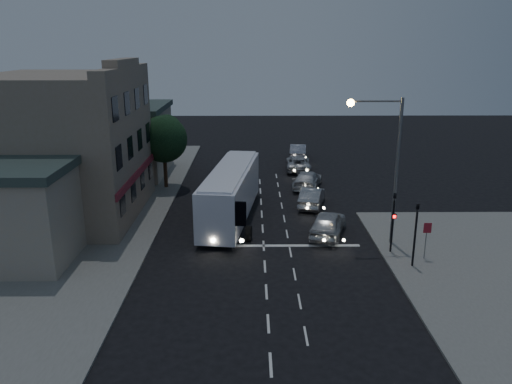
{
  "coord_description": "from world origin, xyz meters",
  "views": [
    {
      "loc": [
        -0.72,
        -26.83,
        12.15
      ],
      "look_at": [
        -0.44,
        6.37,
        2.2
      ],
      "focal_mm": 35.0,
      "sensor_mm": 36.0,
      "label": 1
    }
  ],
  "objects_px": {
    "tour_bus": "(231,192)",
    "street_tree": "(164,137)",
    "traffic_signal_side": "(416,227)",
    "streetlight": "(387,155)",
    "traffic_signal_main": "(393,215)",
    "car_sedan_a": "(312,197)",
    "regulatory_sign": "(427,235)",
    "car_sedan_b": "(307,179)",
    "car_sedan_c": "(298,163)",
    "car_extra": "(298,151)",
    "car_suv": "(328,223)"
  },
  "relations": [
    {
      "from": "regulatory_sign",
      "to": "car_sedan_b",
      "type": "bearing_deg",
      "value": 108.75
    },
    {
      "from": "car_extra",
      "to": "traffic_signal_main",
      "type": "relative_size",
      "value": 1.19
    },
    {
      "from": "car_suv",
      "to": "car_sedan_b",
      "type": "distance_m",
      "value": 11.24
    },
    {
      "from": "tour_bus",
      "to": "regulatory_sign",
      "type": "distance_m",
      "value": 13.65
    },
    {
      "from": "regulatory_sign",
      "to": "traffic_signal_main",
      "type": "bearing_deg",
      "value": 149.16
    },
    {
      "from": "streetlight",
      "to": "tour_bus",
      "type": "bearing_deg",
      "value": 152.94
    },
    {
      "from": "street_tree",
      "to": "traffic_signal_main",
      "type": "bearing_deg",
      "value": -42.03
    },
    {
      "from": "traffic_signal_main",
      "to": "car_sedan_a",
      "type": "bearing_deg",
      "value": 112.19
    },
    {
      "from": "tour_bus",
      "to": "car_sedan_b",
      "type": "relative_size",
      "value": 2.46
    },
    {
      "from": "regulatory_sign",
      "to": "streetlight",
      "type": "height_order",
      "value": "streetlight"
    },
    {
      "from": "car_sedan_a",
      "to": "car_sedan_c",
      "type": "bearing_deg",
      "value": -75.64
    },
    {
      "from": "car_sedan_c",
      "to": "car_extra",
      "type": "distance_m",
      "value": 5.24
    },
    {
      "from": "tour_bus",
      "to": "car_extra",
      "type": "distance_m",
      "value": 20.44
    },
    {
      "from": "car_sedan_b",
      "to": "car_extra",
      "type": "bearing_deg",
      "value": -75.81
    },
    {
      "from": "streetlight",
      "to": "traffic_signal_main",
      "type": "bearing_deg",
      "value": -79.8
    },
    {
      "from": "street_tree",
      "to": "car_extra",
      "type": "bearing_deg",
      "value": 42.29
    },
    {
      "from": "regulatory_sign",
      "to": "traffic_signal_side",
      "type": "bearing_deg",
      "value": -136.08
    },
    {
      "from": "car_sedan_c",
      "to": "traffic_signal_main",
      "type": "bearing_deg",
      "value": 103.58
    },
    {
      "from": "car_extra",
      "to": "street_tree",
      "type": "distance_m",
      "value": 17.32
    },
    {
      "from": "car_sedan_b",
      "to": "street_tree",
      "type": "distance_m",
      "value": 12.88
    },
    {
      "from": "car_sedan_b",
      "to": "traffic_signal_main",
      "type": "xyz_separation_m",
      "value": [
        3.49,
        -14.26,
        1.69
      ]
    },
    {
      "from": "car_suv",
      "to": "traffic_signal_side",
      "type": "bearing_deg",
      "value": 146.85
    },
    {
      "from": "traffic_signal_side",
      "to": "regulatory_sign",
      "type": "bearing_deg",
      "value": 43.92
    },
    {
      "from": "car_sedan_a",
      "to": "car_extra",
      "type": "relative_size",
      "value": 0.92
    },
    {
      "from": "traffic_signal_side",
      "to": "streetlight",
      "type": "distance_m",
      "value": 4.84
    },
    {
      "from": "traffic_signal_main",
      "to": "regulatory_sign",
      "type": "xyz_separation_m",
      "value": [
        1.7,
        -1.01,
        -0.82
      ]
    },
    {
      "from": "tour_bus",
      "to": "traffic_signal_side",
      "type": "xyz_separation_m",
      "value": [
        10.51,
        -8.28,
        0.4
      ]
    },
    {
      "from": "car_extra",
      "to": "traffic_signal_main",
      "type": "height_order",
      "value": "traffic_signal_main"
    },
    {
      "from": "car_sedan_b",
      "to": "streetlight",
      "type": "xyz_separation_m",
      "value": [
        3.23,
        -12.83,
        5.0
      ]
    },
    {
      "from": "tour_bus",
      "to": "traffic_signal_side",
      "type": "relative_size",
      "value": 3.02
    },
    {
      "from": "regulatory_sign",
      "to": "tour_bus",
      "type": "bearing_deg",
      "value": 147.56
    },
    {
      "from": "tour_bus",
      "to": "traffic_signal_side",
      "type": "bearing_deg",
      "value": -30.85
    },
    {
      "from": "car_extra",
      "to": "car_sedan_b",
      "type": "bearing_deg",
      "value": 94.99
    },
    {
      "from": "car_sedan_b",
      "to": "regulatory_sign",
      "type": "relative_size",
      "value": 2.29
    },
    {
      "from": "traffic_signal_side",
      "to": "streetlight",
      "type": "height_order",
      "value": "streetlight"
    },
    {
      "from": "car_extra",
      "to": "car_sedan_c",
      "type": "bearing_deg",
      "value": 91.17
    },
    {
      "from": "tour_bus",
      "to": "street_tree",
      "type": "xyz_separation_m",
      "value": [
        -6.0,
        7.94,
        2.48
      ]
    },
    {
      "from": "car_sedan_a",
      "to": "car_sedan_c",
      "type": "relative_size",
      "value": 0.89
    },
    {
      "from": "car_sedan_c",
      "to": "streetlight",
      "type": "bearing_deg",
      "value": 103.59
    },
    {
      "from": "car_sedan_b",
      "to": "streetlight",
      "type": "relative_size",
      "value": 0.56
    },
    {
      "from": "car_sedan_a",
      "to": "street_tree",
      "type": "bearing_deg",
      "value": -8.9
    },
    {
      "from": "tour_bus",
      "to": "regulatory_sign",
      "type": "relative_size",
      "value": 5.64
    },
    {
      "from": "car_sedan_a",
      "to": "traffic_signal_main",
      "type": "relative_size",
      "value": 1.1
    },
    {
      "from": "streetlight",
      "to": "regulatory_sign",
      "type": "bearing_deg",
      "value": -51.25
    },
    {
      "from": "tour_bus",
      "to": "car_sedan_b",
      "type": "bearing_deg",
      "value": 58.89
    },
    {
      "from": "traffic_signal_main",
      "to": "regulatory_sign",
      "type": "height_order",
      "value": "traffic_signal_main"
    },
    {
      "from": "car_sedan_a",
      "to": "traffic_signal_side",
      "type": "xyz_separation_m",
      "value": [
        4.4,
        -11.05,
        1.68
      ]
    },
    {
      "from": "tour_bus",
      "to": "car_sedan_b",
      "type": "height_order",
      "value": "tour_bus"
    },
    {
      "from": "car_sedan_b",
      "to": "car_extra",
      "type": "relative_size",
      "value": 1.03
    },
    {
      "from": "car_extra",
      "to": "streetlight",
      "type": "distance_m",
      "value": 24.89
    }
  ]
}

